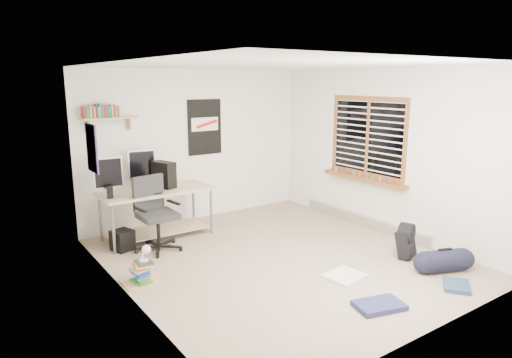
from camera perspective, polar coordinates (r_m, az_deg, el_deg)
floor at (r=6.16m, az=2.82°, el=-9.91°), size 4.00×4.50×0.01m
ceiling at (r=5.71m, az=3.09°, el=14.13°), size 4.00×4.50×0.01m
back_wall at (r=7.68m, az=-7.44°, el=4.17°), size 4.00×0.01×2.50m
left_wall at (r=4.86m, az=-16.08°, el=-0.91°), size 0.01×4.50×2.50m
right_wall at (r=7.19m, az=15.69°, el=3.27°), size 0.01×4.50×2.50m
desk at (r=6.98m, az=-12.23°, el=-4.28°), size 1.72×0.96×0.74m
monitor_left at (r=6.59m, az=-17.99°, el=-0.22°), size 0.40×0.12×0.44m
monitor_right at (r=7.07m, az=-14.10°, el=0.88°), size 0.42×0.14×0.45m
pc_tower at (r=6.94m, az=-11.45°, el=0.55°), size 0.28×0.41×0.39m
keyboard at (r=6.61m, az=-13.33°, el=-1.78°), size 0.38×0.22×0.02m
speaker_left at (r=6.53m, az=-17.80°, el=-1.55°), size 0.10×0.10×0.17m
speaker_right at (r=6.82m, az=-12.80°, el=-0.60°), size 0.12×0.12×0.19m
office_chair at (r=6.43m, az=-12.19°, el=-4.53°), size 0.77×0.77×1.04m
wall_shelf at (r=6.97m, az=-17.82°, el=7.26°), size 0.80×0.22×0.24m
poster_back_wall at (r=7.70m, az=-6.42°, el=6.46°), size 0.62×0.03×0.92m
poster_left_wall at (r=5.95m, az=-19.84°, el=3.64°), size 0.02×0.42×0.60m
window at (r=7.32m, az=13.70°, el=5.10°), size 0.10×1.50×1.26m
baseboard_heater at (r=7.60m, az=13.20°, el=-5.11°), size 0.08×2.50×0.18m
backpack at (r=6.41m, az=18.21°, el=-7.67°), size 0.33×0.30×0.36m
duffel_bag at (r=6.16m, az=22.44°, el=-9.41°), size 0.36×0.36×0.54m
tshirt at (r=5.68m, az=10.99°, el=-11.83°), size 0.50×0.44×0.04m
jeans_a at (r=5.07m, az=15.15°, el=-14.99°), size 0.56×0.44×0.05m
jeans_b at (r=5.81m, az=23.77°, el=-12.09°), size 0.46×0.44×0.05m
book_stack at (r=5.58m, az=-14.05°, el=-10.97°), size 0.45×0.37×0.29m
desk_lamp at (r=5.49m, az=-13.90°, el=-8.79°), size 0.17×0.21×0.18m
subwoofer at (r=6.65m, az=-16.35°, el=-7.37°), size 0.32×0.32×0.29m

